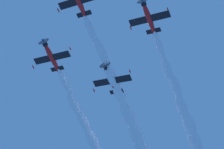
{
  "coord_description": "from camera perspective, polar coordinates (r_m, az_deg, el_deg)",
  "views": [
    {
      "loc": [
        -15.64,
        15.09,
        1.77
      ],
      "look_at": [
        13.41,
        -10.99,
        85.32
      ],
      "focal_mm": 68.23,
      "sensor_mm": 36.0,
      "label": 1
    }
  ],
  "objects": [
    {
      "name": "airplane_right_wingman",
      "position": [
        92.24,
        -8.21,
        2.53
      ],
      "size": [
        8.34,
        7.98,
        3.21
      ],
      "color": "red"
    },
    {
      "name": "airplane_slot_tail",
      "position": [
        90.99,
        -0.14,
        -0.56
      ],
      "size": [
        8.27,
        8.0,
        3.43
      ],
      "color": "red"
    },
    {
      "name": "airplane_left_wingman",
      "position": [
        88.52,
        4.88,
        7.76
      ],
      "size": [
        8.3,
        8.02,
        3.41
      ],
      "color": "red"
    }
  ]
}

